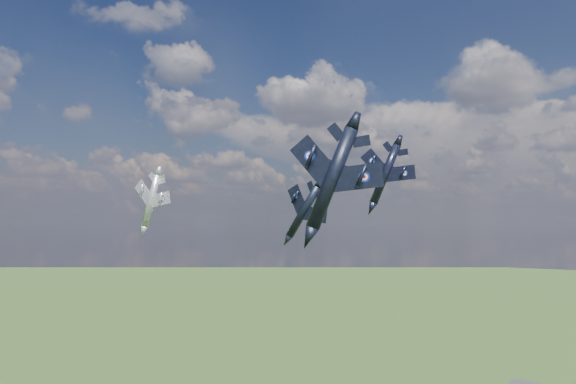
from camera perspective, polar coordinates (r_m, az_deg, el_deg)
The scene contains 4 objects.
jet_lead_navy at distance 87.25m, azimuth 1.60°, elevation -1.99°, with size 9.23×12.87×2.66m, color black, non-canonical shape.
jet_right_navy at distance 55.13m, azimuth 4.50°, elevation 1.41°, with size 10.32×14.39×2.98m, color black, non-canonical shape.
jet_high_navy at distance 97.77m, azimuth 9.86°, elevation 1.83°, with size 10.60×14.77×3.06m, color black, non-canonical shape.
jet_left_silver at distance 98.93m, azimuth -13.73°, elevation -0.84°, with size 9.10×12.68×2.62m, color #A7A9B2, non-canonical shape.
Camera 1 is at (47.84, -54.47, 79.06)m, focal length 35.00 mm.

